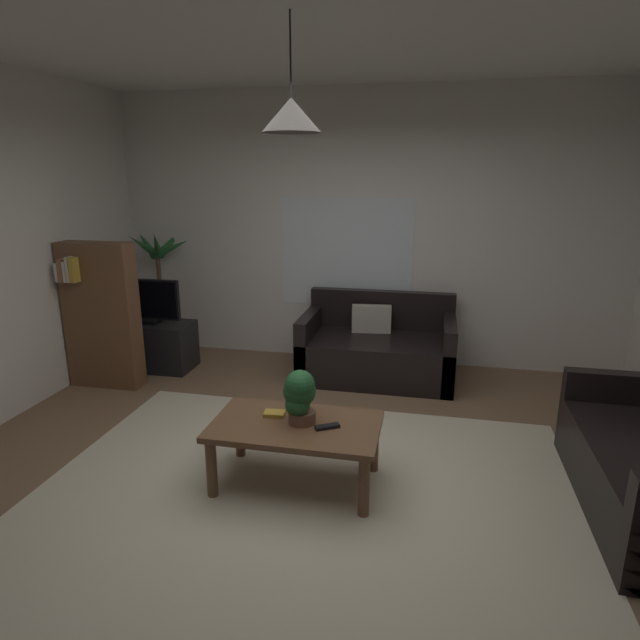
# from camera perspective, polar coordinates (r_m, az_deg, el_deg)

# --- Properties ---
(floor) EXTENTS (5.40, 5.03, 0.02)m
(floor) POSITION_cam_1_polar(r_m,az_deg,el_deg) (3.79, -0.99, -16.89)
(floor) COLOR brown
(floor) RESTS_ON ground
(rug) EXTENTS (3.51, 2.77, 0.01)m
(rug) POSITION_cam_1_polar(r_m,az_deg,el_deg) (3.62, -1.74, -18.36)
(rug) COLOR beige
(rug) RESTS_ON ground
(wall_back) EXTENTS (5.52, 0.06, 2.86)m
(wall_back) POSITION_cam_1_polar(r_m,az_deg,el_deg) (5.73, 4.74, 9.58)
(wall_back) COLOR silver
(wall_back) RESTS_ON ground
(ceiling) EXTENTS (5.40, 5.03, 0.02)m
(ceiling) POSITION_cam_1_polar(r_m,az_deg,el_deg) (3.30, -1.25, 30.38)
(ceiling) COLOR white
(window_pane) EXTENTS (1.42, 0.01, 1.17)m
(window_pane) POSITION_cam_1_polar(r_m,az_deg,el_deg) (5.76, 2.80, 7.17)
(window_pane) COLOR white
(couch_under_window) EXTENTS (1.51, 0.88, 0.82)m
(couch_under_window) POSITION_cam_1_polar(r_m,az_deg,el_deg) (5.44, 6.15, -3.27)
(couch_under_window) COLOR black
(couch_under_window) RESTS_ON ground
(coffee_table) EXTENTS (1.10, 0.64, 0.44)m
(coffee_table) POSITION_cam_1_polar(r_m,az_deg,el_deg) (3.58, -2.63, -11.96)
(coffee_table) COLOR brown
(coffee_table) RESTS_ON ground
(book_on_table_0) EXTENTS (0.15, 0.11, 0.03)m
(book_on_table_0) POSITION_cam_1_polar(r_m,az_deg,el_deg) (3.66, -4.89, -9.95)
(book_on_table_0) COLOR gold
(book_on_table_0) RESTS_ON coffee_table
(remote_on_table_0) EXTENTS (0.16, 0.12, 0.02)m
(remote_on_table_0) POSITION_cam_1_polar(r_m,az_deg,el_deg) (3.48, 0.79, -11.33)
(remote_on_table_0) COLOR black
(remote_on_table_0) RESTS_ON coffee_table
(potted_plant_on_table) EXTENTS (0.22, 0.22, 0.37)m
(potted_plant_on_table) POSITION_cam_1_polar(r_m,az_deg,el_deg) (3.47, -2.21, -7.94)
(potted_plant_on_table) COLOR brown
(potted_plant_on_table) RESTS_ON coffee_table
(tv_stand) EXTENTS (0.90, 0.44, 0.50)m
(tv_stand) POSITION_cam_1_polar(r_m,az_deg,el_deg) (5.93, -17.65, -2.57)
(tv_stand) COLOR black
(tv_stand) RESTS_ON ground
(tv) EXTENTS (0.74, 0.16, 0.47)m
(tv) POSITION_cam_1_polar(r_m,az_deg,el_deg) (5.79, -18.14, 1.96)
(tv) COLOR black
(tv) RESTS_ON tv_stand
(potted_palm_corner) EXTENTS (0.77, 0.81, 1.47)m
(potted_palm_corner) POSITION_cam_1_polar(r_m,az_deg,el_deg) (6.36, -16.53, 2.09)
(potted_palm_corner) COLOR #B77051
(potted_palm_corner) RESTS_ON ground
(bookshelf_corner) EXTENTS (0.70, 0.31, 1.40)m
(bookshelf_corner) POSITION_cam_1_polar(r_m,az_deg,el_deg) (5.48, -22.39, 0.55)
(bookshelf_corner) COLOR brown
(bookshelf_corner) RESTS_ON ground
(pendant_lamp) EXTENTS (0.34, 0.34, 0.62)m
(pendant_lamp) POSITION_cam_1_polar(r_m,az_deg,el_deg) (3.19, -3.09, 21.07)
(pendant_lamp) COLOR black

